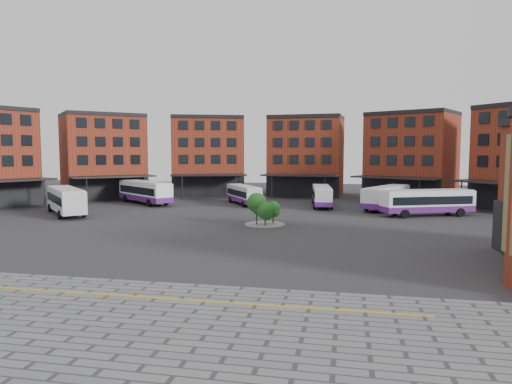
% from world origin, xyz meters
% --- Properties ---
extents(ground, '(160.00, 160.00, 0.00)m').
position_xyz_m(ground, '(0.00, 0.00, 0.00)').
color(ground, '#28282B').
rests_on(ground, ground).
extents(paving_zone, '(50.00, 22.00, 0.02)m').
position_xyz_m(paving_zone, '(2.00, -22.00, 0.01)').
color(paving_zone, slate).
rests_on(paving_zone, ground).
extents(yellow_line, '(26.00, 0.15, 0.02)m').
position_xyz_m(yellow_line, '(2.00, -14.00, 0.03)').
color(yellow_line, gold).
rests_on(yellow_line, paving_zone).
extents(main_building, '(94.14, 42.48, 14.60)m').
position_xyz_m(main_building, '(-4.77, 38.25, 7.23)').
color(main_building, maroon).
rests_on(main_building, ground).
extents(tree_island, '(4.40, 4.40, 3.58)m').
position_xyz_m(tree_island, '(1.91, 11.51, 1.84)').
color(tree_island, gray).
rests_on(tree_island, ground).
extents(bus_a, '(10.31, 10.67, 3.42)m').
position_xyz_m(bus_a, '(-24.29, 15.05, 2.03)').
color(bus_a, silver).
rests_on(bus_a, ground).
extents(bus_b, '(11.48, 9.86, 3.48)m').
position_xyz_m(bus_b, '(-19.76, 28.49, 1.89)').
color(bus_b, white).
rests_on(bus_b, ground).
extents(bus_c, '(7.32, 10.00, 2.89)m').
position_xyz_m(bus_c, '(-4.64, 30.64, 1.56)').
color(bus_c, silver).
rests_on(bus_c, ground).
extents(bus_d, '(3.54, 10.77, 2.98)m').
position_xyz_m(bus_d, '(7.18, 30.46, 1.61)').
color(bus_d, silver).
rests_on(bus_d, ground).
extents(bus_e, '(7.40, 11.38, 3.21)m').
position_xyz_m(bus_e, '(16.19, 28.82, 1.74)').
color(bus_e, white).
rests_on(bus_e, ground).
extents(bus_f, '(11.84, 6.91, 3.29)m').
position_xyz_m(bus_f, '(20.64, 22.81, 1.78)').
color(bus_f, white).
rests_on(bus_f, ground).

